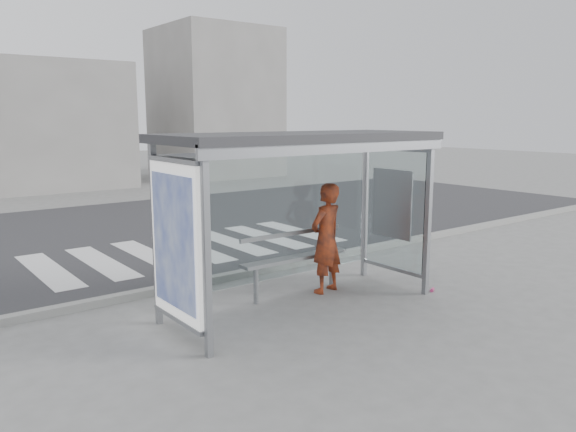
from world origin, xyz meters
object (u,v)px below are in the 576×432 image
at_px(bus_shelter, 280,178).
at_px(person, 326,238).
at_px(bench, 295,258).
at_px(soda_can, 432,290).

bearing_deg(bus_shelter, person, 15.31).
height_order(bus_shelter, bench, bus_shelter).
bearing_deg(person, bus_shelter, 4.32).
distance_m(bus_shelter, soda_can, 3.32).
bearing_deg(person, bench, -33.59).
relative_size(bus_shelter, person, 2.36).
xyz_separation_m(bus_shelter, soda_can, (2.57, -0.75, -1.95)).
distance_m(person, bench, 0.60).
bearing_deg(soda_can, bench, 145.93).
relative_size(person, soda_can, 17.00).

